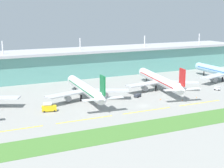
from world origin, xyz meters
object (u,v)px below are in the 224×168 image
(fuel_truck, at_px, (49,107))
(safety_cone_left_wingtip, at_px, (196,97))
(airliner_near_middle, at_px, (86,89))
(safety_cone_nose_front, at_px, (161,99))
(safety_cone_right_wingtip, at_px, (182,100))
(airliner_far_middle, at_px, (160,80))
(pushback_tug, at_px, (138,95))
(baggage_cart, at_px, (217,88))

(fuel_truck, distance_m, safety_cone_left_wingtip, 85.68)
(airliner_near_middle, height_order, safety_cone_left_wingtip, airliner_near_middle)
(safety_cone_nose_front, bearing_deg, safety_cone_right_wingtip, -34.41)
(airliner_far_middle, distance_m, safety_cone_nose_front, 25.46)
(safety_cone_left_wingtip, bearing_deg, fuel_truck, 173.15)
(pushback_tug, height_order, safety_cone_left_wingtip, pushback_tug)
(baggage_cart, bearing_deg, safety_cone_nose_front, -174.35)
(fuel_truck, bearing_deg, safety_cone_left_wingtip, -6.85)
(airliner_near_middle, xyz_separation_m, airliner_far_middle, (51.61, 2.55, 0.01))
(safety_cone_left_wingtip, bearing_deg, airliner_far_middle, 106.77)
(airliner_near_middle, distance_m, safety_cone_left_wingtip, 64.35)
(baggage_cart, bearing_deg, airliner_near_middle, 170.80)
(pushback_tug, xyz_separation_m, safety_cone_nose_front, (8.47, -11.30, -0.75))
(fuel_truck, relative_size, safety_cone_left_wingtip, 10.83)
(pushback_tug, relative_size, safety_cone_nose_front, 7.16)
(airliner_near_middle, xyz_separation_m, safety_cone_nose_front, (38.26, -18.25, -6.10))
(fuel_truck, bearing_deg, pushback_tug, 6.74)
(safety_cone_left_wingtip, bearing_deg, pushback_tug, 150.61)
(pushback_tug, bearing_deg, fuel_truck, -173.26)
(fuel_truck, height_order, safety_cone_left_wingtip, fuel_truck)
(airliner_near_middle, xyz_separation_m, pushback_tug, (29.79, -6.96, -5.35))
(baggage_cart, xyz_separation_m, safety_cone_left_wingtip, (-24.93, -10.02, -0.91))
(airliner_far_middle, relative_size, baggage_cart, 17.83)
(airliner_far_middle, bearing_deg, baggage_cart, -26.30)
(airliner_near_middle, distance_m, airliner_far_middle, 51.67)
(safety_cone_left_wingtip, distance_m, safety_cone_nose_front, 21.95)
(airliner_near_middle, distance_m, pushback_tug, 31.05)
(pushback_tug, distance_m, safety_cone_nose_front, 14.14)
(safety_cone_nose_front, bearing_deg, safety_cone_left_wingtip, -14.38)
(fuel_truck, relative_size, baggage_cart, 1.88)
(pushback_tug, bearing_deg, safety_cone_nose_front, -53.13)
(fuel_truck, distance_m, safety_cone_right_wingtip, 74.80)
(fuel_truck, distance_m, baggage_cart, 109.98)
(airliner_far_middle, distance_m, pushback_tug, 24.40)
(baggage_cart, bearing_deg, safety_cone_left_wingtip, -158.10)
(airliner_near_middle, distance_m, baggage_cart, 85.71)
(airliner_near_middle, relative_size, pushback_tug, 13.09)
(airliner_near_middle, height_order, pushback_tug, airliner_near_middle)
(airliner_far_middle, bearing_deg, safety_cone_right_wingtip, -96.74)
(pushback_tug, bearing_deg, airliner_near_middle, 166.86)
(baggage_cart, bearing_deg, fuel_truck, 179.90)
(safety_cone_nose_front, bearing_deg, pushback_tug, 126.87)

